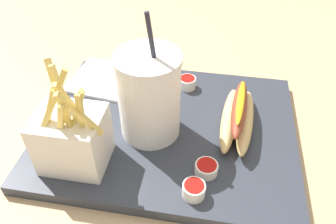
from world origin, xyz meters
The scene contains 9 objects.
ground_plane centered at (0.00, 0.00, -0.01)m, with size 2.40×2.40×0.02m, color tan.
food_tray centered at (0.00, 0.00, 0.01)m, with size 0.43×0.34×0.02m, color #2D333D.
soda_cup centered at (-0.03, -0.02, 0.09)m, with size 0.10×0.10×0.21m.
fries_basket centered at (-0.12, -0.10, 0.07)m, with size 0.10×0.09×0.17m.
hot_dog_1 centered at (0.12, 0.02, 0.04)m, with size 0.06×0.16×0.06m.
ketchup_cup_1 centered at (0.07, -0.09, 0.03)m, with size 0.03×0.03×0.02m.
ketchup_cup_2 centered at (0.02, 0.11, 0.03)m, with size 0.03×0.03×0.02m.
ketchup_cup_3 centered at (0.06, -0.13, 0.03)m, with size 0.03×0.03×0.02m.
napkin_stack centered at (-0.15, 0.11, 0.02)m, with size 0.12×0.12×0.01m, color white.
Camera 1 is at (0.07, -0.42, 0.42)m, focal length 35.84 mm.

